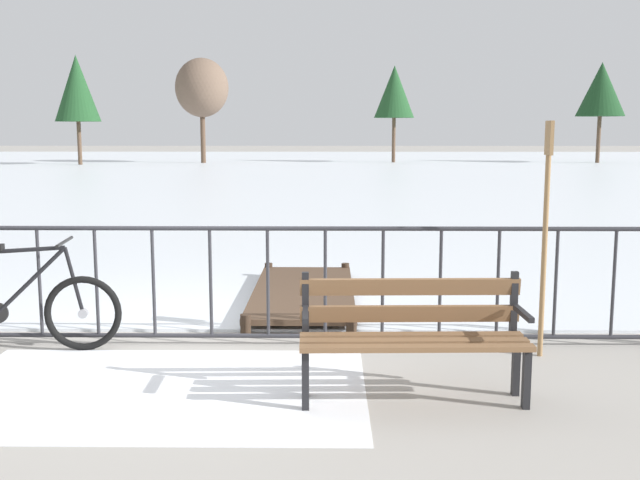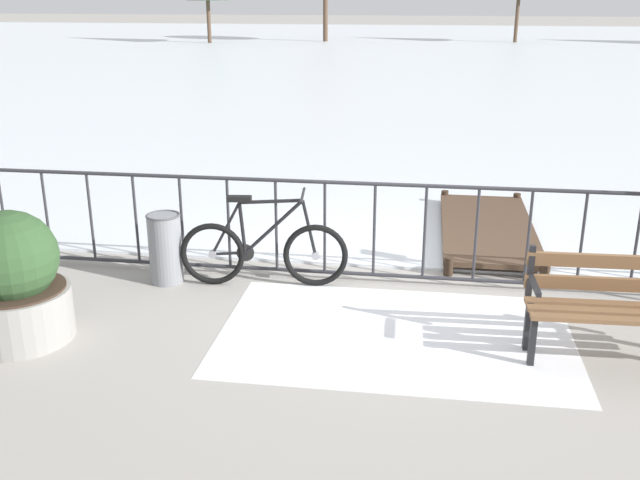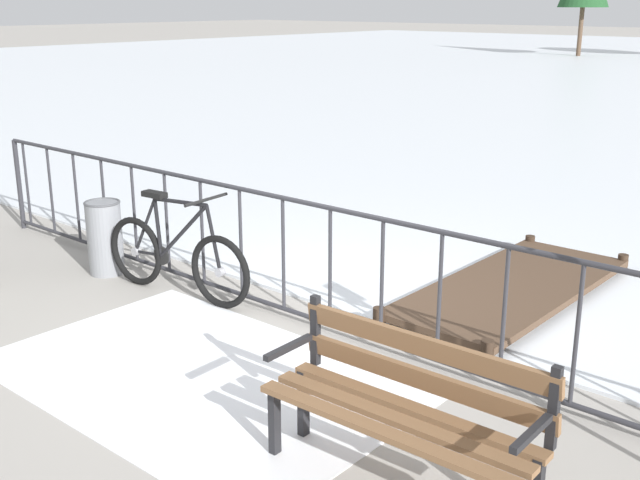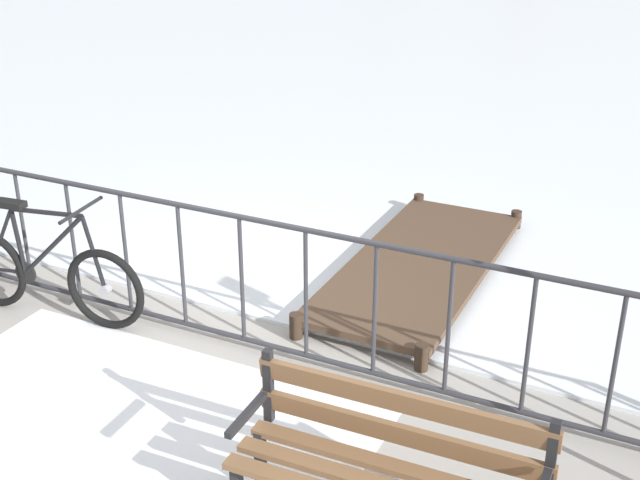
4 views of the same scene
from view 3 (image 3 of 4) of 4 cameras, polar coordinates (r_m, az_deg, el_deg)
ground_plane at (r=6.59m, az=-0.99°, el=-6.18°), size 160.00×160.00×0.00m
snow_patch at (r=5.80m, az=-8.73°, el=-9.68°), size 3.08×2.00×0.01m
railing_fence at (r=6.39m, az=-1.01°, el=-1.55°), size 9.06×0.06×1.07m
bicycle_near_railing at (r=7.22m, az=-10.40°, el=-1.23°), size 1.71×0.52×0.97m
park_bench at (r=4.37m, az=6.27°, el=-11.47°), size 1.61×0.53×0.89m
trash_bin at (r=7.98m, az=-15.33°, el=0.22°), size 0.35×0.35×0.73m
wooden_dock at (r=7.30m, az=13.76°, el=-3.34°), size 1.10×2.79×0.20m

